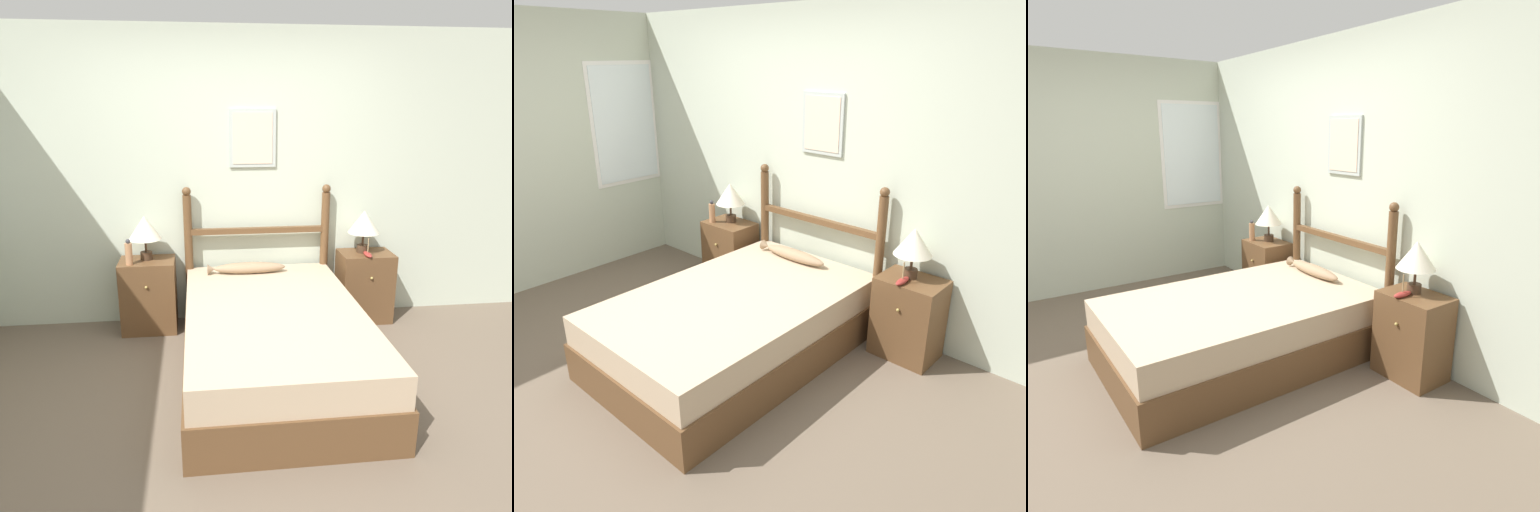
{
  "view_description": "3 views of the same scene",
  "coord_description": "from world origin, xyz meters",
  "views": [
    {
      "loc": [
        -0.28,
        -2.67,
        1.93
      ],
      "look_at": [
        0.17,
        1.1,
        0.77
      ],
      "focal_mm": 35.0,
      "sensor_mm": 36.0,
      "label": 1
    },
    {
      "loc": [
        2.67,
        -1.66,
        2.19
      ],
      "look_at": [
        0.2,
        1.06,
        0.68
      ],
      "focal_mm": 35.0,
      "sensor_mm": 36.0,
      "label": 2
    },
    {
      "loc": [
        3.18,
        -1.02,
        1.78
      ],
      "look_at": [
        0.18,
        1.08,
        0.76
      ],
      "focal_mm": 32.0,
      "sensor_mm": 36.0,
      "label": 3
    }
  ],
  "objects": [
    {
      "name": "model_boat",
      "position": [
        1.2,
        1.39,
        0.66
      ],
      "size": [
        0.06,
        0.17,
        0.16
      ],
      "color": "maroon",
      "rests_on": "nightstand_right"
    },
    {
      "name": "bottle",
      "position": [
        -0.86,
        1.4,
        0.74
      ],
      "size": [
        0.06,
        0.06,
        0.22
      ],
      "color": "tan",
      "rests_on": "nightstand_left"
    },
    {
      "name": "table_lamp_right",
      "position": [
        1.19,
        1.52,
        0.91
      ],
      "size": [
        0.28,
        0.28,
        0.38
      ],
      "color": "#422D1E",
      "rests_on": "nightstand_right"
    },
    {
      "name": "fish_pillow",
      "position": [
        0.14,
        1.43,
        0.56
      ],
      "size": [
        0.68,
        0.12,
        0.1
      ],
      "color": "#997A5B",
      "rests_on": "bed"
    },
    {
      "name": "nightstand_left",
      "position": [
        -0.73,
        1.5,
        0.32
      ],
      "size": [
        0.47,
        0.37,
        0.64
      ],
      "color": "brown",
      "rests_on": "ground_plane"
    },
    {
      "name": "bed",
      "position": [
        0.25,
        0.62,
        0.25
      ],
      "size": [
        1.3,
        2.08,
        0.51
      ],
      "color": "brown",
      "rests_on": "ground_plane"
    },
    {
      "name": "nightstand_right",
      "position": [
        1.22,
        1.5,
        0.32
      ],
      "size": [
        0.47,
        0.37,
        0.64
      ],
      "color": "brown",
      "rests_on": "ground_plane"
    },
    {
      "name": "ground_plane",
      "position": [
        0.0,
        0.0,
        0.0
      ],
      "size": [
        16.0,
        16.0,
        0.0
      ],
      "primitive_type": "plane",
      "color": "brown"
    },
    {
      "name": "headboard",
      "position": [
        0.25,
        1.62,
        0.67
      ],
      "size": [
        1.31,
        0.08,
        1.25
      ],
      "color": "brown",
      "rests_on": "ground_plane"
    },
    {
      "name": "table_lamp_left",
      "position": [
        -0.73,
        1.52,
        0.91
      ],
      "size": [
        0.28,
        0.28,
        0.38
      ],
      "color": "#422D1E",
      "rests_on": "nightstand_left"
    },
    {
      "name": "wall_back",
      "position": [
        0.0,
        1.73,
        1.28
      ],
      "size": [
        6.4,
        0.08,
        2.55
      ],
      "color": "beige",
      "rests_on": "ground_plane"
    }
  ]
}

